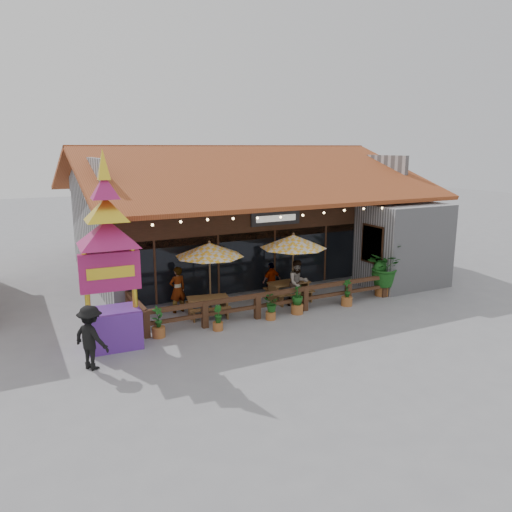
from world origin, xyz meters
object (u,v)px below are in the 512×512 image
picnic_table_right (289,288)px  tropical_plant (383,267)px  umbrella_left (209,250)px  umbrella_right (293,242)px  pedestrian (91,337)px  thai_sign_tower (108,238)px  picnic_table_left (208,303)px

picnic_table_right → tropical_plant: size_ratio=0.76×
umbrella_left → umbrella_right: umbrella_right is taller
picnic_table_right → pedestrian: 8.55m
umbrella_left → tropical_plant: bearing=-10.1°
picnic_table_right → pedestrian: bearing=-160.1°
picnic_table_right → thai_sign_tower: size_ratio=0.25×
picnic_table_left → pedestrian: 5.22m
umbrella_right → picnic_table_right: size_ratio=1.91×
umbrella_left → pedestrian: size_ratio=1.68×
tropical_plant → thai_sign_tower: bearing=-177.6°
tropical_plant → pedestrian: bearing=-171.5°
picnic_table_right → picnic_table_left: bearing=-175.7°
umbrella_left → pedestrian: bearing=-147.3°
picnic_table_right → pedestrian: pedestrian is taller
picnic_table_right → thai_sign_tower: (-7.17, -1.61, 2.87)m
umbrella_left → thai_sign_tower: 4.37m
thai_sign_tower → pedestrian: (-0.86, -1.30, -2.48)m
picnic_table_left → tropical_plant: tropical_plant is taller
pedestrian → picnic_table_left: bearing=-93.1°
umbrella_left → picnic_table_right: 3.77m
umbrella_right → picnic_table_right: 1.91m
umbrella_right → thai_sign_tower: thai_sign_tower is taller
umbrella_right → tropical_plant: 4.04m
picnic_table_left → umbrella_right: bearing=1.1°
pedestrian → umbrella_left: bearing=-91.0°
umbrella_right → pedestrian: bearing=-161.4°
pedestrian → umbrella_right: bearing=-105.1°
picnic_table_left → thai_sign_tower: (-3.62, -1.34, 2.91)m
picnic_table_left → pedestrian: pedestrian is taller
umbrella_right → picnic_table_left: bearing=-178.9°
umbrella_right → tropical_plant: umbrella_right is taller
picnic_table_left → thai_sign_tower: 4.84m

